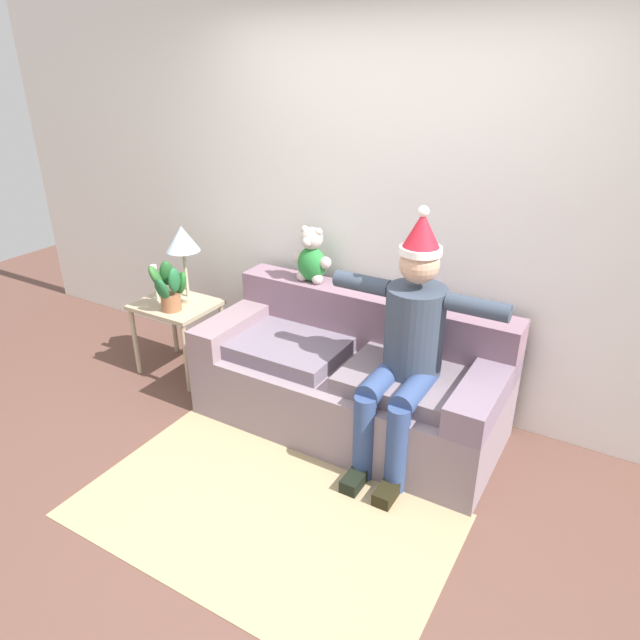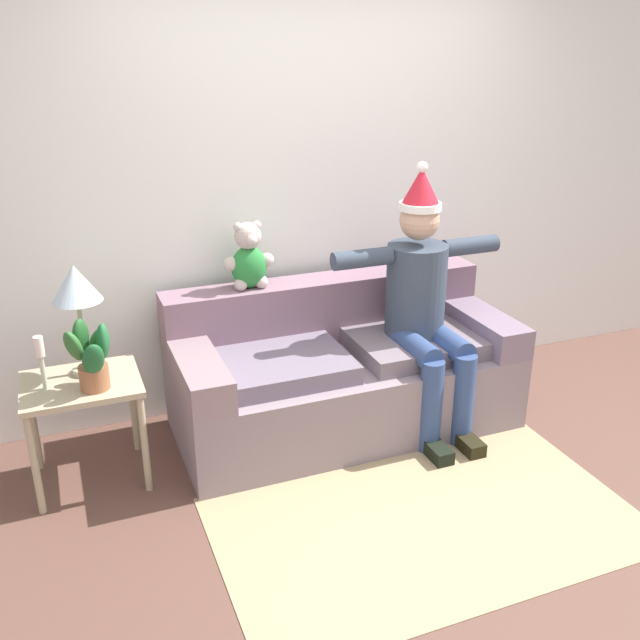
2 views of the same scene
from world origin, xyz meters
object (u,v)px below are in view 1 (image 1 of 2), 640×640
side_table (177,314)px  table_lamp (182,242)px  person_seated (408,342)px  couch (352,377)px  candle_tall (155,278)px  potted_plant (169,287)px  teddy_bear (312,257)px

side_table → table_lamp: bearing=65.9°
person_seated → side_table: size_ratio=2.67×
couch → candle_tall: 1.64m
couch → side_table: 1.44m
couch → side_table: couch is taller
table_lamp → potted_plant: table_lamp is taller
potted_plant → candle_tall: 0.24m
side_table → potted_plant: potted_plant is taller
person_seated → side_table: bearing=177.2°
side_table → table_lamp: table_lamp is taller
potted_plant → candle_tall: size_ratio=1.31×
person_seated → candle_tall: bearing=178.0°
candle_tall → teddy_bear: bearing=17.3°
potted_plant → candle_tall: potted_plant is taller
person_seated → side_table: (-1.85, 0.09, -0.29)m
potted_plant → couch: bearing=7.4°
teddy_bear → table_lamp: 0.96m
couch → teddy_bear: teddy_bear is taller
person_seated → candle_tall: person_seated is taller
side_table → potted_plant: bearing=-58.9°
couch → teddy_bear: size_ratio=5.06×
side_table → candle_tall: (-0.16, -0.02, 0.26)m
teddy_bear → candle_tall: teddy_bear is taller
teddy_bear → potted_plant: (-0.90, -0.44, -0.25)m
candle_tall → person_seated: bearing=-2.0°
person_seated → teddy_bear: bearing=154.5°
table_lamp → side_table: bearing=-114.1°
side_table → candle_tall: 0.31m
teddy_bear → potted_plant: bearing=-154.2°
couch → person_seated: person_seated is taller
side_table → candle_tall: size_ratio=2.08×
person_seated → candle_tall: 2.01m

